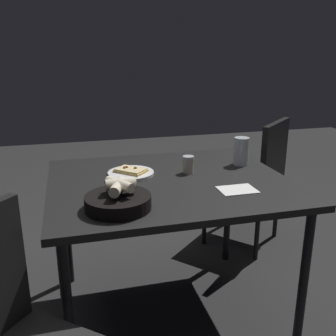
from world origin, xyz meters
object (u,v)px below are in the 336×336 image
object	(u,v)px
dining_table	(169,192)
pepper_shaker	(188,166)
beer_glass	(241,153)
pizza_plate	(131,172)
bread_basket	(119,200)
chair_far	(255,174)

from	to	relation	value
dining_table	pepper_shaker	world-z (taller)	pepper_shaker
beer_glass	pizza_plate	bearing A→B (deg)	-178.17
pizza_plate	bread_basket	size ratio (longest dim) A/B	0.88
bread_basket	dining_table	bearing A→B (deg)	45.78
bread_basket	beer_glass	size ratio (longest dim) A/B	1.74
bread_basket	pizza_plate	bearing A→B (deg)	74.23
beer_glass	pepper_shaker	bearing A→B (deg)	-168.15
chair_far	beer_glass	bearing A→B (deg)	-126.78
dining_table	bread_basket	world-z (taller)	bread_basket
dining_table	beer_glass	distance (m)	0.47
pepper_shaker	dining_table	bearing A→B (deg)	-148.55
pizza_plate	pepper_shaker	world-z (taller)	pepper_shaker
bread_basket	chair_far	bearing A→B (deg)	39.63
pepper_shaker	bread_basket	bearing A→B (deg)	-137.90
bread_basket	chair_far	world-z (taller)	chair_far
pepper_shaker	chair_far	world-z (taller)	chair_far
bread_basket	chair_far	distance (m)	1.35
bread_basket	pepper_shaker	bearing A→B (deg)	42.10
bread_basket	beer_glass	xyz separation A→B (m)	(0.70, 0.42, 0.03)
dining_table	chair_far	size ratio (longest dim) A/B	1.26
dining_table	pizza_plate	distance (m)	0.21
dining_table	bread_basket	bearing A→B (deg)	-134.22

